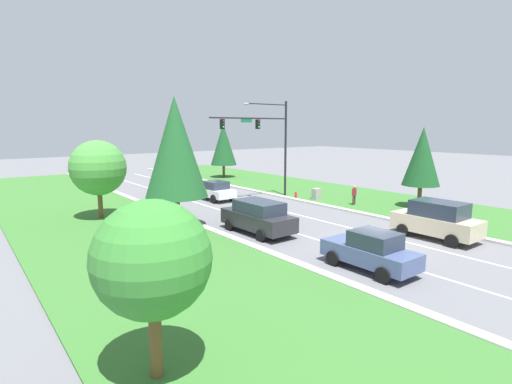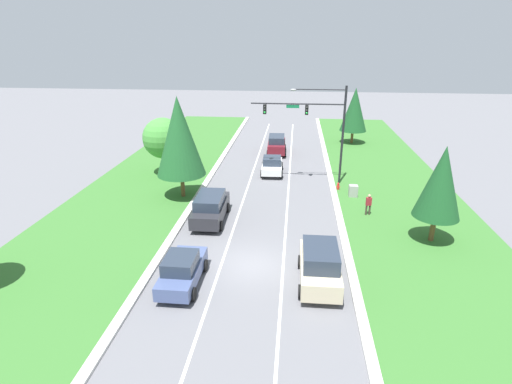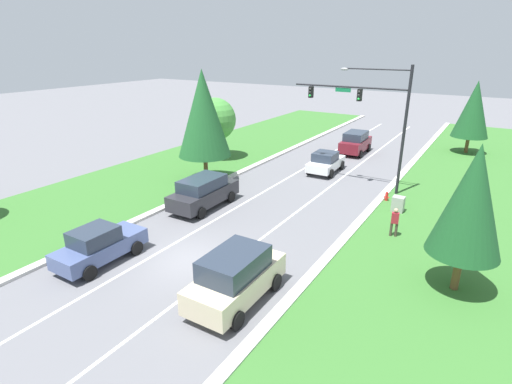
# 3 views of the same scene
# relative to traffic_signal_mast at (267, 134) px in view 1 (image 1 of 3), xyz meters

# --- Properties ---
(ground_plane) EXTENTS (160.00, 160.00, 0.00)m
(ground_plane) POSITION_rel_traffic_signal_mast_xyz_m (-4.10, -14.55, -5.72)
(ground_plane) COLOR slate
(curb_strip_right) EXTENTS (0.50, 90.00, 0.15)m
(curb_strip_right) POSITION_rel_traffic_signal_mast_xyz_m (1.55, -14.55, -5.64)
(curb_strip_right) COLOR beige
(curb_strip_right) RESTS_ON ground_plane
(curb_strip_left) EXTENTS (0.50, 90.00, 0.15)m
(curb_strip_left) POSITION_rel_traffic_signal_mast_xyz_m (-9.75, -14.55, -5.64)
(curb_strip_left) COLOR beige
(curb_strip_left) RESTS_ON ground_plane
(grass_verge_right) EXTENTS (10.00, 90.00, 0.08)m
(grass_verge_right) POSITION_rel_traffic_signal_mast_xyz_m (6.80, -14.55, -5.68)
(grass_verge_right) COLOR #38702D
(grass_verge_right) RESTS_ON ground_plane
(grass_verge_left) EXTENTS (10.00, 90.00, 0.08)m
(grass_verge_left) POSITION_rel_traffic_signal_mast_xyz_m (-15.00, -14.55, -5.68)
(grass_verge_left) COLOR #38702D
(grass_verge_left) RESTS_ON ground_plane
(lane_stripe_inner_left) EXTENTS (0.14, 81.00, 0.01)m
(lane_stripe_inner_left) POSITION_rel_traffic_signal_mast_xyz_m (-5.90, -14.55, -5.71)
(lane_stripe_inner_left) COLOR white
(lane_stripe_inner_left) RESTS_ON ground_plane
(lane_stripe_inner_right) EXTENTS (0.14, 81.00, 0.01)m
(lane_stripe_inner_right) POSITION_rel_traffic_signal_mast_xyz_m (-2.30, -14.55, -5.71)
(lane_stripe_inner_right) COLOR white
(lane_stripe_inner_right) RESTS_ON ground_plane
(traffic_signal_mast) EXTENTS (8.08, 0.41, 8.63)m
(traffic_signal_mast) POSITION_rel_traffic_signal_mast_xyz_m (0.00, 0.00, 0.00)
(traffic_signal_mast) COLOR black
(traffic_signal_mast) RESTS_ON ground_plane
(burgundy_suv) EXTENTS (2.22, 4.61, 2.08)m
(burgundy_suv) POSITION_rel_traffic_signal_mast_xyz_m (-3.93, 9.43, -4.65)
(burgundy_suv) COLOR maroon
(burgundy_suv) RESTS_ON ground_plane
(slate_blue_sedan) EXTENTS (1.97, 4.37, 1.81)m
(slate_blue_sedan) POSITION_rel_traffic_signal_mast_xyz_m (-7.57, -16.82, -4.82)
(slate_blue_sedan) COLOR #475684
(slate_blue_sedan) RESTS_ON ground_plane
(champagne_suv) EXTENTS (2.25, 4.72, 2.19)m
(champagne_suv) POSITION_rel_traffic_signal_mast_xyz_m (-0.33, -15.94, -4.60)
(champagne_suv) COLOR beige
(champagne_suv) RESTS_ON ground_plane
(white_sedan) EXTENTS (2.18, 4.32, 1.70)m
(white_sedan) POSITION_rel_traffic_signal_mast_xyz_m (-4.00, 2.27, -4.86)
(white_sedan) COLOR white
(white_sedan) RESTS_ON ground_plane
(charcoal_suv) EXTENTS (2.26, 5.10, 1.99)m
(charcoal_suv) POSITION_rel_traffic_signal_mast_xyz_m (-7.73, -8.78, -4.69)
(charcoal_suv) COLOR #28282D
(charcoal_suv) RESTS_ON ground_plane
(utility_cabinet) EXTENTS (0.70, 0.60, 1.04)m
(utility_cabinet) POSITION_rel_traffic_signal_mast_xyz_m (3.04, -3.19, -5.20)
(utility_cabinet) COLOR #9E9E99
(utility_cabinet) RESTS_ON ground_plane
(pedestrian) EXTENTS (0.42, 0.30, 1.69)m
(pedestrian) POSITION_rel_traffic_signal_mast_xyz_m (3.67, -6.81, -4.78)
(pedestrian) COLOR #42382D
(pedestrian) RESTS_ON ground_plane
(fire_hydrant) EXTENTS (0.34, 0.20, 0.70)m
(fire_hydrant) POSITION_rel_traffic_signal_mast_xyz_m (1.97, -1.70, -5.37)
(fire_hydrant) COLOR red
(fire_hydrant) RESTS_ON ground_plane
(conifer_near_right_tree) EXTENTS (2.86, 2.86, 6.37)m
(conifer_near_right_tree) POSITION_rel_traffic_signal_mast_xyz_m (7.11, -10.49, -1.65)
(conifer_near_right_tree) COLOR brown
(conifer_near_right_tree) RESTS_ON ground_plane
(oak_near_left_tree) EXTENTS (2.95, 2.95, 4.66)m
(oak_near_left_tree) POSITION_rel_traffic_signal_mast_xyz_m (-18.41, -18.38, -2.55)
(oak_near_left_tree) COLOR brown
(oak_near_left_tree) RESTS_ON ground_plane
(conifer_far_right_tree) EXTENTS (3.23, 3.23, 6.79)m
(conifer_far_right_tree) POSITION_rel_traffic_signal_mast_xyz_m (5.13, 14.97, -1.52)
(conifer_far_right_tree) COLOR brown
(conifer_far_right_tree) RESTS_ON ground_plane
(oak_far_left_tree) EXTENTS (3.79, 3.79, 5.47)m
(oak_far_left_tree) POSITION_rel_traffic_signal_mast_xyz_m (-14.12, 0.92, -2.15)
(oak_far_left_tree) COLOR brown
(oak_far_left_tree) RESTS_ON ground_plane
(conifer_mid_left_tree) EXTENTS (3.91, 3.91, 8.24)m
(conifer_mid_left_tree) POSITION_rel_traffic_signal_mast_xyz_m (-10.93, -4.53, -0.61)
(conifer_mid_left_tree) COLOR brown
(conifer_mid_left_tree) RESTS_ON ground_plane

